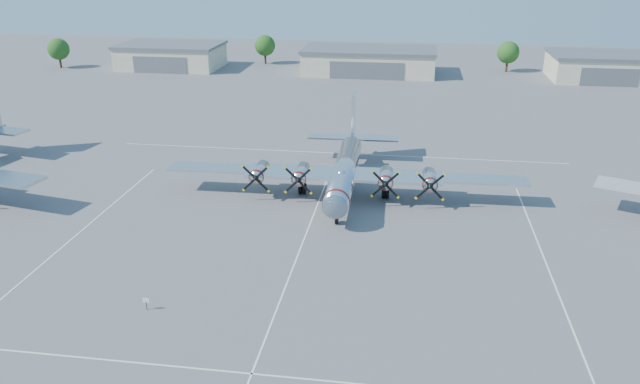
# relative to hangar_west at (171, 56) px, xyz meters

# --- Properties ---
(ground) EXTENTS (260.00, 260.00, 0.00)m
(ground) POSITION_rel_hangar_west_xyz_m (45.00, -81.96, -2.71)
(ground) COLOR #5B5B5E
(ground) RESTS_ON ground
(parking_lines) EXTENTS (60.00, 50.08, 0.01)m
(parking_lines) POSITION_rel_hangar_west_xyz_m (45.00, -83.71, -2.71)
(parking_lines) COLOR silver
(parking_lines) RESTS_ON ground
(hangar_west) EXTENTS (22.60, 14.60, 5.40)m
(hangar_west) POSITION_rel_hangar_west_xyz_m (0.00, 0.00, 0.00)
(hangar_west) COLOR #B7AD92
(hangar_west) RESTS_ON ground
(hangar_center) EXTENTS (28.60, 14.60, 5.40)m
(hangar_center) POSITION_rel_hangar_west_xyz_m (45.00, -0.00, -0.00)
(hangar_center) COLOR #B7AD92
(hangar_center) RESTS_ON ground
(hangar_east) EXTENTS (20.60, 14.60, 5.40)m
(hangar_east) POSITION_rel_hangar_west_xyz_m (93.00, 0.00, 0.00)
(hangar_east) COLOR #B7AD92
(hangar_east) RESTS_ON ground
(tree_far_west) EXTENTS (4.80, 4.80, 6.64)m
(tree_far_west) POSITION_rel_hangar_west_xyz_m (-25.00, -3.96, 1.51)
(tree_far_west) COLOR #382619
(tree_far_west) RESTS_ON ground
(tree_west) EXTENTS (4.80, 4.80, 6.64)m
(tree_west) POSITION_rel_hangar_west_xyz_m (20.00, 8.04, 1.51)
(tree_west) COLOR #382619
(tree_west) RESTS_ON ground
(tree_east) EXTENTS (4.80, 4.80, 6.64)m
(tree_east) POSITION_rel_hangar_west_xyz_m (75.00, 6.04, 1.51)
(tree_east) COLOR #382619
(tree_east) RESTS_ON ground
(main_bomber_b29) EXTENTS (40.10, 27.82, 8.76)m
(main_bomber_b29) POSITION_rel_hangar_west_xyz_m (47.48, -70.36, -2.71)
(main_bomber_b29) COLOR silver
(main_bomber_b29) RESTS_ON ground
(info_placard) EXTENTS (0.54, 0.06, 1.03)m
(info_placard) POSITION_rel_hangar_west_xyz_m (35.11, -97.63, -1.99)
(info_placard) COLOR black
(info_placard) RESTS_ON ground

